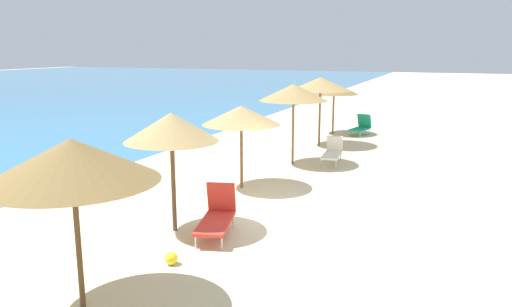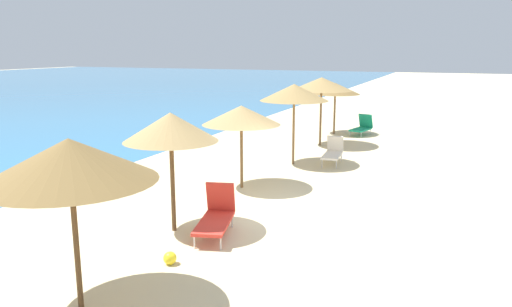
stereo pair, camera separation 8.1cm
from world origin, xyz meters
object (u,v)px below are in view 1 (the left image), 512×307
at_px(beach_umbrella_5, 294,93).
at_px(beach_umbrella_7, 334,89).
at_px(beach_umbrella_4, 241,115).
at_px(beach_ball, 171,258).
at_px(lounge_chair_1, 217,216).
at_px(lounge_chair_2, 361,127).
at_px(beach_umbrella_6, 321,84).
at_px(lounge_chair_0, 332,152).
at_px(beach_umbrella_3, 171,127).
at_px(beach_umbrella_2, 72,160).

xyz_separation_m(beach_umbrella_5, beach_umbrella_7, (6.96, 0.20, -0.38)).
height_order(beach_umbrella_4, beach_umbrella_5, beach_umbrella_5).
bearing_deg(beach_umbrella_7, beach_ball, -177.62).
xyz_separation_m(lounge_chair_1, lounge_chair_2, (14.33, -0.56, -0.04)).
relative_size(beach_umbrella_4, beach_umbrella_6, 0.85).
xyz_separation_m(beach_umbrella_7, lounge_chair_0, (-6.28, -1.48, -1.78)).
relative_size(beach_umbrella_3, beach_umbrella_5, 0.95).
bearing_deg(beach_umbrella_3, beach_umbrella_2, -172.87).
bearing_deg(beach_umbrella_2, beach_umbrella_4, 3.70).
bearing_deg(beach_umbrella_6, beach_umbrella_4, 176.70).
bearing_deg(beach_ball, beach_umbrella_3, 29.07).
bearing_deg(lounge_chair_1, lounge_chair_2, -107.03).
xyz_separation_m(beach_umbrella_2, lounge_chair_0, (11.56, -1.27, -2.01)).
relative_size(beach_umbrella_3, beach_ball, 10.63).
bearing_deg(beach_umbrella_4, lounge_chair_2, -8.47).
height_order(lounge_chair_0, lounge_chair_2, lounge_chair_2).
xyz_separation_m(beach_umbrella_7, lounge_chair_2, (0.19, -1.32, -1.80)).
distance_m(beach_umbrella_4, beach_umbrella_7, 10.46).
bearing_deg(lounge_chair_0, lounge_chair_1, 79.89).
distance_m(lounge_chair_0, lounge_chair_1, 7.89).
bearing_deg(lounge_chair_2, beach_umbrella_5, 93.58).
distance_m(beach_umbrella_6, lounge_chair_2, 4.19).
xyz_separation_m(lounge_chair_2, beach_ball, (-16.10, 0.66, -0.26)).
relative_size(beach_umbrella_4, lounge_chair_1, 1.42).
xyz_separation_m(beach_umbrella_3, lounge_chair_1, (0.17, -0.99, -1.95)).
xyz_separation_m(beach_umbrella_4, lounge_chair_2, (10.64, -1.58, -1.78)).
bearing_deg(beach_umbrella_7, beach_umbrella_4, 178.55).
bearing_deg(beach_umbrella_3, lounge_chair_2, -6.10).
distance_m(beach_umbrella_2, beach_ball, 3.03).
bearing_deg(beach_umbrella_2, beach_umbrella_7, 0.69).
relative_size(lounge_chair_0, beach_ball, 6.12).
height_order(beach_umbrella_4, beach_ball, beach_umbrella_4).
distance_m(lounge_chair_1, lounge_chair_2, 14.34).
relative_size(beach_umbrella_3, beach_umbrella_6, 0.93).
xyz_separation_m(beach_umbrella_2, beach_ball, (1.93, -0.45, -2.29)).
bearing_deg(beach_umbrella_6, beach_umbrella_3, 178.02).
distance_m(beach_umbrella_4, lounge_chair_0, 4.85).
relative_size(beach_umbrella_3, lounge_chair_0, 1.74).
height_order(lounge_chair_1, beach_ball, lounge_chair_1).
bearing_deg(beach_umbrella_7, lounge_chair_2, -81.70).
bearing_deg(beach_umbrella_5, beach_umbrella_4, 172.47).
bearing_deg(beach_umbrella_4, lounge_chair_1, -164.51).
distance_m(beach_umbrella_4, lounge_chair_1, 4.20).
bearing_deg(lounge_chair_1, beach_umbrella_3, -4.89).
bearing_deg(beach_umbrella_6, lounge_chair_2, -19.16).
bearing_deg(beach_umbrella_3, beach_umbrella_7, -0.91).
bearing_deg(beach_ball, lounge_chair_1, -3.17).
distance_m(beach_umbrella_3, lounge_chair_0, 8.44).
bearing_deg(lounge_chair_0, beach_umbrella_7, -81.59).
xyz_separation_m(beach_umbrella_5, beach_umbrella_6, (3.80, 0.04, 0.05)).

